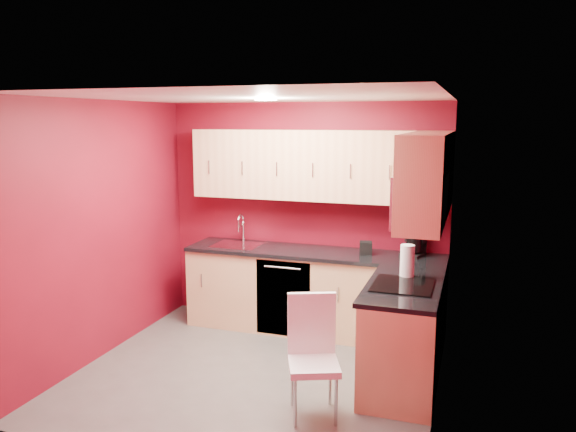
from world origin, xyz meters
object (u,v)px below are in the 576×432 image
Objects in this scene: napkin_holder at (366,248)px; dining_chair at (314,358)px; sink at (237,242)px; paper_towel at (407,261)px; coffee_maker at (413,240)px; microwave at (420,199)px.

napkin_holder reaches higher than dining_chair.
dining_chair is at bearing -51.09° from sink.
sink reaches higher than paper_towel.
napkin_holder is 1.82m from dining_chair.
napkin_holder is at bearing -151.75° from coffee_maker.
microwave is 2.26× the size of coffee_maker.
coffee_maker is at bearing 92.70° from paper_towel.
microwave is 0.80× the size of dining_chair.
napkin_holder is (1.46, 0.01, 0.03)m from sink.
coffee_maker is 0.35× the size of dining_chair.
sink is 3.82× the size of napkin_holder.
sink is 1.46m from napkin_holder.
microwave reaches higher than dining_chair.
paper_towel is at bearing 112.74° from microwave.
microwave is at bearing -58.21° from napkin_holder.
microwave is at bearing 24.51° from dining_chair.
sink is at bearing 106.94° from dining_chair.
microwave is 2.43m from sink.
microwave is 5.59× the size of napkin_holder.
napkin_holder is at bearing 124.76° from paper_towel.
dining_chair is (-0.58, -1.01, -0.58)m from paper_towel.
napkin_holder is 0.14× the size of dining_chair.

